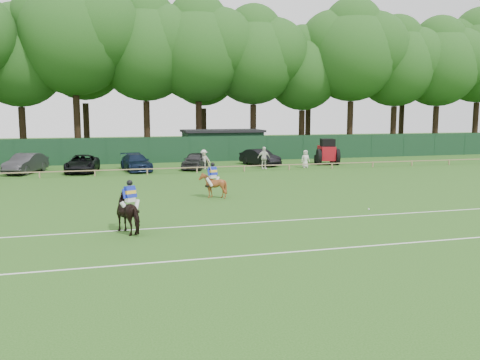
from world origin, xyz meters
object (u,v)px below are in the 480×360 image
object	(u,v)px
sedan_grey	(26,163)
utility_shed	(222,144)
sedan_navy	(136,162)
tractor	(327,152)
spectator_right	(305,159)
horse_chestnut	(213,185)
hatch_grey	(195,161)
polo_ball	(369,209)
spectator_left	(204,159)
estate_black	(260,157)
spectator_mid	(264,158)
suv_black	(82,164)
horse_dark	(130,213)

from	to	relation	value
sedan_grey	utility_shed	size ratio (longest dim) A/B	0.57
sedan_navy	tractor	bearing A→B (deg)	-6.85
spectator_right	horse_chestnut	bearing A→B (deg)	-130.19
hatch_grey	polo_ball	distance (m)	21.23
spectator_left	estate_black	bearing A→B (deg)	28.92
utility_shed	tractor	distance (m)	11.83
estate_black	tractor	distance (m)	6.42
spectator_mid	spectator_right	distance (m)	3.87
sedan_navy	tractor	size ratio (longest dim) A/B	1.50
spectator_left	polo_ball	distance (m)	20.80
suv_black	tractor	world-z (taller)	tractor
suv_black	sedan_navy	xyz separation A→B (m)	(4.34, -0.14, -0.00)
estate_black	horse_chestnut	bearing A→B (deg)	-136.52
hatch_grey	tractor	distance (m)	12.69
horse_dark	sedan_grey	xyz separation A→B (m)	(-6.98, 22.98, -0.02)
tractor	spectator_right	bearing A→B (deg)	-131.81
horse_dark	spectator_right	world-z (taller)	horse_dark
suv_black	tractor	size ratio (longest dim) A/B	1.58
horse_chestnut	sedan_grey	xyz separation A→B (m)	(-12.08, 15.57, 0.06)
tractor	sedan_grey	bearing A→B (deg)	-167.48
suv_black	estate_black	distance (m)	15.75
horse_dark	tractor	bearing A→B (deg)	-157.79
suv_black	spectator_mid	xyz separation A→B (m)	(15.12, -1.71, 0.26)
sedan_navy	spectator_mid	bearing A→B (deg)	-16.87
horse_dark	spectator_left	size ratio (longest dim) A/B	1.15
sedan_grey	horse_dark	bearing A→B (deg)	-53.39
sedan_grey	tractor	bearing A→B (deg)	19.31
sedan_grey	spectator_right	world-z (taller)	sedan_grey
horse_dark	suv_black	distance (m)	22.54
horse_chestnut	polo_ball	bearing A→B (deg)	121.62
polo_ball	estate_black	bearing A→B (deg)	86.95
horse_dark	utility_shed	world-z (taller)	utility_shed
spectator_right	sedan_grey	bearing A→B (deg)	174.60
horse_dark	sedan_grey	world-z (taller)	horse_dark
suv_black	sedan_navy	bearing A→B (deg)	4.45
sedan_grey	spectator_mid	xyz separation A→B (m)	(19.52, -2.29, 0.17)
suv_black	utility_shed	world-z (taller)	utility_shed
horse_dark	utility_shed	xyz separation A→B (m)	(11.42, 31.45, 0.72)
estate_black	spectator_right	world-z (taller)	spectator_right
horse_chestnut	polo_ball	xyz separation A→B (m)	(6.85, -5.73, -0.69)
horse_dark	estate_black	bearing A→B (deg)	-146.35
suv_black	spectator_right	distance (m)	19.07
suv_black	tractor	distance (m)	22.06
utility_shed	sedan_navy	bearing A→B (deg)	-136.41
horse_chestnut	spectator_mid	bearing A→B (deg)	-137.70
spectator_mid	utility_shed	world-z (taller)	utility_shed
horse_chestnut	estate_black	size ratio (longest dim) A/B	0.32
sedan_navy	utility_shed	world-z (taller)	utility_shed
utility_shed	tractor	bearing A→B (deg)	-47.06
hatch_grey	polo_ball	bearing A→B (deg)	-51.77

